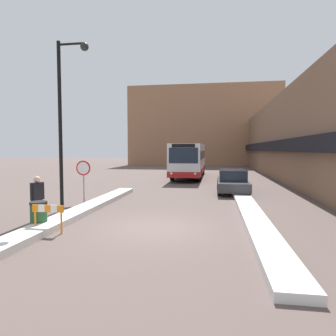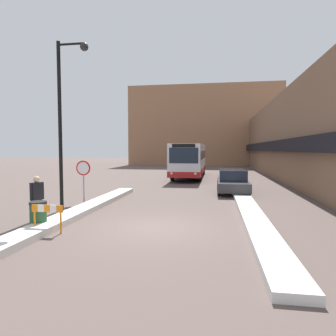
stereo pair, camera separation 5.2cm
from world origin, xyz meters
name	(u,v)px [view 1 (the left image)]	position (x,y,z in m)	size (l,w,h in m)	color
ground_plane	(154,228)	(0.00, 0.00, 0.00)	(160.00, 160.00, 0.00)	brown
building_row_right	(289,140)	(9.97, 24.00, 3.79)	(5.50, 60.00, 7.60)	brown
building_backdrop_far	(204,127)	(0.00, 44.33, 6.84)	(26.00, 8.00, 13.68)	#996B4C
snow_bank_left	(84,210)	(-3.60, 2.11, 0.12)	(0.90, 12.79, 0.24)	silver
snow_bank_right	(250,212)	(3.60, 2.86, 0.11)	(0.90, 15.16, 0.22)	silver
city_bus	(189,159)	(-0.41, 19.15, 1.78)	(2.68, 11.57, 3.24)	silver
parked_car_front	(232,181)	(3.20, 9.40, 0.74)	(1.92, 4.84, 1.46)	#38383D
stop_sign	(83,172)	(-4.59, 4.29, 1.58)	(0.76, 0.08, 2.19)	gray
street_lamp	(65,109)	(-4.47, 2.29, 4.54)	(1.46, 0.36, 7.47)	black
pedestrian	(37,195)	(-4.51, 0.11, 1.06)	(0.35, 0.55, 1.76)	#333851
trash_bin	(39,215)	(-3.97, -0.69, 0.48)	(0.59, 0.59, 0.95)	#234C2D
construction_barricade	(48,213)	(-3.33, -1.17, 0.67)	(1.10, 0.06, 0.94)	orange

